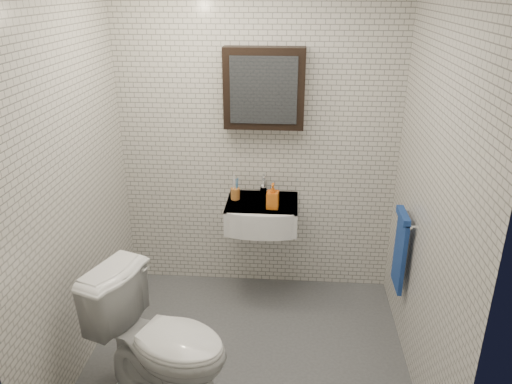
# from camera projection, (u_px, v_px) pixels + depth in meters

# --- Properties ---
(ground) EXTENTS (2.20, 2.00, 0.01)m
(ground) POSITION_uv_depth(u_px,v_px,m) (247.00, 356.00, 3.50)
(ground) COLOR #4D5054
(ground) RESTS_ON ground
(room_shell) EXTENTS (2.22, 2.02, 2.51)m
(room_shell) POSITION_uv_depth(u_px,v_px,m) (246.00, 159.00, 2.93)
(room_shell) COLOR silver
(room_shell) RESTS_ON ground
(washbasin) EXTENTS (0.55, 0.50, 0.20)m
(washbasin) POSITION_uv_depth(u_px,v_px,m) (262.00, 215.00, 3.88)
(washbasin) COLOR white
(washbasin) RESTS_ON room_shell
(faucet) EXTENTS (0.06, 0.20, 0.15)m
(faucet) POSITION_uv_depth(u_px,v_px,m) (263.00, 186.00, 3.99)
(faucet) COLOR silver
(faucet) RESTS_ON washbasin
(mirror_cabinet) EXTENTS (0.60, 0.15, 0.60)m
(mirror_cabinet) POSITION_uv_depth(u_px,v_px,m) (264.00, 89.00, 3.69)
(mirror_cabinet) COLOR black
(mirror_cabinet) RESTS_ON room_shell
(towel_rail) EXTENTS (0.09, 0.30, 0.58)m
(towel_rail) POSITION_uv_depth(u_px,v_px,m) (401.00, 247.00, 3.47)
(towel_rail) COLOR silver
(towel_rail) RESTS_ON room_shell
(toothbrush_cup) EXTENTS (0.09, 0.09, 0.20)m
(toothbrush_cup) POSITION_uv_depth(u_px,v_px,m) (235.00, 193.00, 3.91)
(toothbrush_cup) COLOR #B1692C
(toothbrush_cup) RESTS_ON washbasin
(soap_bottle) EXTENTS (0.09, 0.10, 0.20)m
(soap_bottle) POSITION_uv_depth(u_px,v_px,m) (273.00, 196.00, 3.74)
(soap_bottle) COLOR #FF5F1A
(soap_bottle) RESTS_ON washbasin
(toilet) EXTENTS (0.96, 0.75, 0.86)m
(toilet) POSITION_uv_depth(u_px,v_px,m) (162.00, 341.00, 3.00)
(toilet) COLOR white
(toilet) RESTS_ON ground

